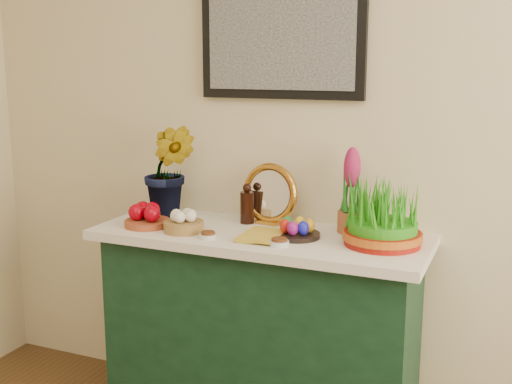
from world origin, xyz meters
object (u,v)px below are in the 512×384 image
Objects in this scene: hyacinth_green at (169,155)px; sideboard at (261,335)px; book at (244,233)px; wheatgrass_sabzeh at (383,217)px; mirror at (270,195)px.

sideboard is at bearing -27.91° from hyacinth_green.
hyacinth_green is 0.56m from book.
wheatgrass_sabzeh is (1.00, -0.09, -0.17)m from hyacinth_green.
mirror is at bearing 97.15° from sideboard.
wheatgrass_sabzeh is (0.55, 0.10, 0.10)m from book.
mirror is at bearing -10.67° from hyacinth_green.
mirror reaches higher than wheatgrass_sabzeh.
sideboard is 4.75× the size of mirror.
hyacinth_green reaches higher than sideboard.
hyacinth_green reaches higher than book.
wheatgrass_sabzeh is at bearing -14.86° from mirror.
mirror is 0.27m from book.
book is (0.45, -0.19, -0.27)m from hyacinth_green.
hyacinth_green is at bearing 174.78° from wheatgrass_sabzeh.
mirror reaches higher than sideboard.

